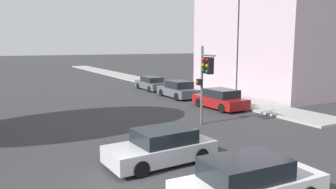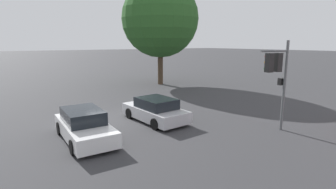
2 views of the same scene
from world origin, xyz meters
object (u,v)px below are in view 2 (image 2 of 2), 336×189
street_tree (160,19)px  traffic_signal (277,70)px  crossing_car_0 (84,126)px  crossing_car_1 (155,110)px

street_tree → traffic_signal: 16.80m
street_tree → crossing_car_0: street_tree is taller
street_tree → crossing_car_0: (11.73, -11.90, -6.13)m
street_tree → traffic_signal: bearing=-13.2°
traffic_signal → crossing_car_1: size_ratio=1.05×
crossing_car_0 → crossing_car_1: 4.25m
crossing_car_1 → street_tree: bearing=-37.7°
traffic_signal → crossing_car_0: (-4.23, -8.17, -2.42)m
crossing_car_0 → crossing_car_1: (-0.59, 4.21, -0.02)m
street_tree → traffic_signal: (15.96, -3.73, -3.71)m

